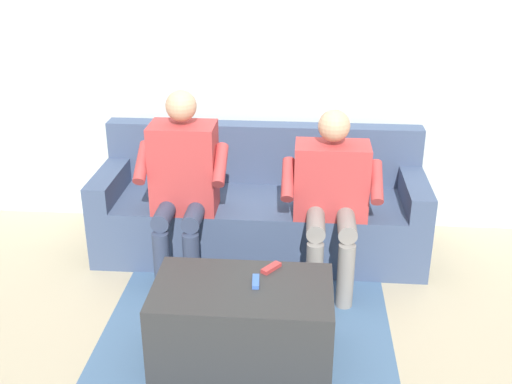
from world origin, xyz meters
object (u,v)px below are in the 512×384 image
coffee_table (243,322)px  remote_blue (256,282)px  person_left_seated (331,189)px  couch (260,210)px  person_right_seated (183,176)px  remote_red (271,268)px

coffee_table → remote_blue: 0.23m
person_left_seated → remote_blue: 0.92m
couch → remote_blue: (-0.06, 1.16, 0.15)m
person_left_seated → person_right_seated: (0.91, -0.02, 0.05)m
person_right_seated → coffee_table: bearing=117.7°
remote_blue → couch: bearing=179.5°
person_left_seated → person_right_seated: bearing=-1.3°
couch → person_right_seated: 0.67m
coffee_table → remote_red: (-0.13, -0.18, 0.22)m
couch → person_right_seated: size_ratio=1.85×
coffee_table → person_left_seated: (-0.45, -0.85, 0.39)m
person_left_seated → remote_red: size_ratio=8.62×
person_right_seated → remote_red: person_right_seated is taller
person_left_seated → remote_blue: person_left_seated is taller
person_right_seated → remote_red: bearing=130.4°
remote_blue → remote_red: bearing=150.0°
couch → person_left_seated: bearing=142.7°
coffee_table → remote_blue: remote_blue is taller
couch → remote_red: (-0.13, 1.02, 0.15)m
person_left_seated → remote_red: bearing=64.3°
couch → remote_red: couch is taller
couch → person_right_seated: (0.45, 0.33, 0.37)m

